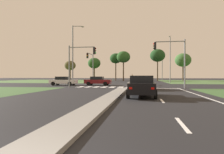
# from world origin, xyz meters

# --- Properties ---
(ground_plane) EXTENTS (200.00, 200.00, 0.00)m
(ground_plane) POSITION_xyz_m (0.00, 30.00, 0.00)
(ground_plane) COLOR black
(grass_verge_far_left) EXTENTS (35.00, 35.00, 0.01)m
(grass_verge_far_left) POSITION_xyz_m (-25.50, 54.50, 0.00)
(grass_verge_far_left) COLOR #476B38
(grass_verge_far_left) RESTS_ON ground
(median_island_near) EXTENTS (1.20, 22.00, 0.14)m
(median_island_near) POSITION_xyz_m (0.00, 11.00, 0.07)
(median_island_near) COLOR gray
(median_island_near) RESTS_ON ground
(median_island_far) EXTENTS (1.20, 36.00, 0.14)m
(median_island_far) POSITION_xyz_m (0.00, 55.00, 0.07)
(median_island_far) COLOR gray
(median_island_far) RESTS_ON ground
(lane_dash_near) EXTENTS (0.14, 2.00, 0.01)m
(lane_dash_near) POSITION_xyz_m (3.50, 4.68, 0.01)
(lane_dash_near) COLOR silver
(lane_dash_near) RESTS_ON ground
(lane_dash_second) EXTENTS (0.14, 2.00, 0.01)m
(lane_dash_second) POSITION_xyz_m (3.50, 10.68, 0.01)
(lane_dash_second) COLOR silver
(lane_dash_second) RESTS_ON ground
(lane_dash_third) EXTENTS (0.14, 2.00, 0.01)m
(lane_dash_third) POSITION_xyz_m (3.50, 16.68, 0.01)
(lane_dash_third) COLOR silver
(lane_dash_third) RESTS_ON ground
(lane_dash_fourth) EXTENTS (0.14, 2.00, 0.01)m
(lane_dash_fourth) POSITION_xyz_m (3.50, 22.68, 0.01)
(lane_dash_fourth) COLOR silver
(lane_dash_fourth) RESTS_ON ground
(edge_line_right) EXTENTS (0.14, 24.00, 0.01)m
(edge_line_right) POSITION_xyz_m (6.85, 12.00, 0.01)
(edge_line_right) COLOR silver
(edge_line_right) RESTS_ON ground
(stop_bar_near) EXTENTS (6.40, 0.50, 0.01)m
(stop_bar_near) POSITION_xyz_m (3.80, 23.00, 0.01)
(stop_bar_near) COLOR silver
(stop_bar_near) RESTS_ON ground
(crosswalk_bar_near) EXTENTS (0.70, 2.80, 0.01)m
(crosswalk_bar_near) POSITION_xyz_m (-6.40, 24.80, 0.01)
(crosswalk_bar_near) COLOR silver
(crosswalk_bar_near) RESTS_ON ground
(crosswalk_bar_second) EXTENTS (0.70, 2.80, 0.01)m
(crosswalk_bar_second) POSITION_xyz_m (-5.25, 24.80, 0.01)
(crosswalk_bar_second) COLOR silver
(crosswalk_bar_second) RESTS_ON ground
(crosswalk_bar_third) EXTENTS (0.70, 2.80, 0.01)m
(crosswalk_bar_third) POSITION_xyz_m (-4.10, 24.80, 0.01)
(crosswalk_bar_third) COLOR silver
(crosswalk_bar_third) RESTS_ON ground
(crosswalk_bar_fourth) EXTENTS (0.70, 2.80, 0.01)m
(crosswalk_bar_fourth) POSITION_xyz_m (-2.95, 24.80, 0.01)
(crosswalk_bar_fourth) COLOR silver
(crosswalk_bar_fourth) RESTS_ON ground
(crosswalk_bar_fifth) EXTENTS (0.70, 2.80, 0.01)m
(crosswalk_bar_fifth) POSITION_xyz_m (-1.80, 24.80, 0.01)
(crosswalk_bar_fifth) COLOR silver
(crosswalk_bar_fifth) RESTS_ON ground
(crosswalk_bar_sixth) EXTENTS (0.70, 2.80, 0.01)m
(crosswalk_bar_sixth) POSITION_xyz_m (-0.65, 24.80, 0.01)
(crosswalk_bar_sixth) COLOR silver
(crosswalk_bar_sixth) RESTS_ON ground
(crosswalk_bar_seventh) EXTENTS (0.70, 2.80, 0.01)m
(crosswalk_bar_seventh) POSITION_xyz_m (0.50, 24.80, 0.01)
(crosswalk_bar_seventh) COLOR silver
(crosswalk_bar_seventh) RESTS_ON ground
(crosswalk_bar_eighth) EXTENTS (0.70, 2.80, 0.01)m
(crosswalk_bar_eighth) POSITION_xyz_m (1.65, 24.80, 0.01)
(crosswalk_bar_eighth) COLOR silver
(crosswalk_bar_eighth) RESTS_ON ground
(car_silver_near) EXTENTS (2.05, 4.60, 1.61)m
(car_silver_near) POSITION_xyz_m (2.18, 20.95, 0.82)
(car_silver_near) COLOR #B7B7BC
(car_silver_near) RESTS_ON ground
(car_black_second) EXTENTS (2.09, 4.58, 1.60)m
(car_black_second) POSITION_xyz_m (2.21, 13.00, 0.82)
(car_black_second) COLOR black
(car_black_second) RESTS_ON ground
(car_maroon_third) EXTENTS (4.41, 2.08, 1.47)m
(car_maroon_third) POSITION_xyz_m (-5.01, 29.69, 0.76)
(car_maroon_third) COLOR maroon
(car_maroon_third) RESTS_ON ground
(car_white_fourth) EXTENTS (4.48, 1.98, 1.47)m
(car_white_fourth) POSITION_xyz_m (-10.65, 28.58, 0.75)
(car_white_fourth) COLOR silver
(car_white_fourth) RESTS_ON ground
(traffic_signal_far_left) EXTENTS (0.32, 4.46, 6.08)m
(traffic_signal_far_left) POSITION_xyz_m (-7.60, 35.07, 4.15)
(traffic_signal_far_left) COLOR gray
(traffic_signal_far_left) RESTS_ON ground
(traffic_signal_near_right) EXTENTS (3.99, 0.32, 6.20)m
(traffic_signal_near_right) POSITION_xyz_m (6.27, 23.40, 4.19)
(traffic_signal_near_right) COLOR gray
(traffic_signal_near_right) RESTS_ON ground
(traffic_signal_near_left) EXTENTS (3.89, 0.32, 5.74)m
(traffic_signal_near_left) POSITION_xyz_m (-6.25, 23.40, 3.90)
(traffic_signal_near_left) COLOR gray
(traffic_signal_near_left) RESTS_ON ground
(street_lamp_second) EXTENTS (2.03, 0.41, 9.85)m
(street_lamp_second) POSITION_xyz_m (-8.83, 28.53, 5.44)
(street_lamp_second) COLOR gray
(street_lamp_second) RESTS_ON ground
(street_lamp_third) EXTENTS (0.78, 1.96, 10.77)m
(street_lamp_third) POSITION_xyz_m (8.94, 45.04, 5.92)
(street_lamp_third) COLOR gray
(street_lamp_third) RESTS_ON ground
(street_lamp_fourth) EXTENTS (1.85, 1.02, 9.78)m
(street_lamp_fourth) POSITION_xyz_m (8.84, 62.59, 5.41)
(street_lamp_fourth) COLOR gray
(street_lamp_fourth) RESTS_ON ground
(pedestrian_at_median) EXTENTS (0.34, 0.34, 1.87)m
(pedestrian_at_median) POSITION_xyz_m (0.20, 41.27, 1.28)
(pedestrian_at_median) COLOR #232833
(pedestrian_at_median) RESTS_ON median_island_far
(treeline_near) EXTENTS (3.86, 3.86, 6.87)m
(treeline_near) POSITION_xyz_m (-22.38, 62.38, 5.18)
(treeline_near) COLOR #423323
(treeline_near) RESTS_ON ground
(treeline_second) EXTENTS (4.31, 4.31, 7.77)m
(treeline_second) POSITION_xyz_m (-13.70, 62.27, 5.89)
(treeline_second) COLOR #423323
(treeline_second) RESTS_ON ground
(treeline_third) EXTENTS (3.93, 3.93, 9.05)m
(treeline_third) POSITION_xyz_m (-6.13, 61.29, 7.32)
(treeline_third) COLOR #423323
(treeline_third) RESTS_ON ground
(treeline_fourth) EXTENTS (4.27, 4.27, 9.38)m
(treeline_fourth) POSITION_xyz_m (-3.36, 58.74, 7.51)
(treeline_fourth) COLOR #423323
(treeline_fourth) RESTS_ON ground
(treeline_fifth) EXTENTS (4.62, 4.62, 9.88)m
(treeline_fifth) POSITION_xyz_m (7.22, 59.26, 7.88)
(treeline_fifth) COLOR #423323
(treeline_fifth) RESTS_ON ground
(treeline_sixth) EXTENTS (5.13, 5.13, 8.89)m
(treeline_sixth) POSITION_xyz_m (15.62, 63.25, 6.68)
(treeline_sixth) COLOR #423323
(treeline_sixth) RESTS_ON ground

